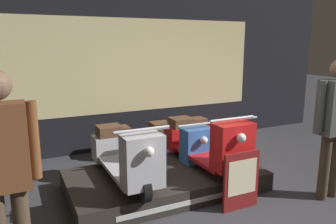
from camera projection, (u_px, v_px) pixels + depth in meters
ground_plane at (240, 222)px, 3.66m from camera, size 30.00×30.00×0.00m
shop_wall_back at (139, 63)px, 6.10m from camera, size 8.72×0.09×3.20m
display_platform at (165, 180)px, 4.46m from camera, size 2.58×1.37×0.25m
scooter_display_left at (124, 155)px, 4.10m from camera, size 0.63×1.74×0.83m
scooter_display_right at (203, 143)px, 4.59m from camera, size 0.63×1.74×0.83m
scooter_backrow_0 at (133, 151)px, 5.04m from camera, size 0.63×1.74×0.83m
scooter_backrow_1 at (177, 145)px, 5.37m from camera, size 0.63×1.74×0.83m
scooter_backrow_2 at (216, 139)px, 5.69m from camera, size 0.63×1.74×0.83m
person_left_browsing at (4, 167)px, 2.49m from camera, size 0.54×0.23×1.78m
person_right_browsing at (335, 118)px, 4.03m from camera, size 0.60×0.25×1.78m
price_sign_board at (241, 181)px, 3.88m from camera, size 0.49×0.04×0.71m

